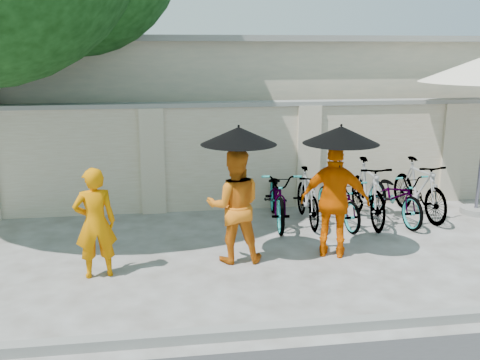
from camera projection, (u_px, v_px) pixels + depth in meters
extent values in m
plane|color=#AAAAAA|center=(225.00, 274.00, 7.44)|extent=(80.00, 80.00, 0.00)
cube|color=gray|center=(244.00, 332.00, 5.79)|extent=(40.00, 0.16, 0.12)
cube|color=beige|center=(256.00, 157.00, 10.42)|extent=(20.00, 0.30, 2.00)
cube|color=beige|center=(269.00, 106.00, 14.07)|extent=(14.00, 6.00, 3.20)
imported|color=orange|center=(95.00, 223.00, 7.20)|extent=(0.62, 0.47, 1.53)
imported|color=orange|center=(234.00, 206.00, 7.73)|extent=(0.85, 0.69, 1.68)
cylinder|color=black|center=(239.00, 168.00, 7.52)|extent=(0.02, 0.02, 0.93)
cone|color=black|center=(239.00, 136.00, 7.41)|extent=(1.07, 1.07, 0.25)
imported|color=#E15900|center=(335.00, 201.00, 7.90)|extent=(1.09, 0.75, 1.72)
cylinder|color=black|center=(340.00, 165.00, 7.70)|extent=(0.02, 0.02, 0.89)
cone|color=black|center=(341.00, 135.00, 7.59)|extent=(1.10, 1.10, 0.25)
cylinder|color=gray|center=(476.00, 211.00, 10.17)|extent=(0.57, 0.57, 0.11)
imported|color=slate|center=(278.00, 196.00, 9.50)|extent=(0.86, 1.98, 1.01)
imported|color=slate|center=(308.00, 197.00, 9.53)|extent=(0.53, 1.64, 0.98)
imported|color=slate|center=(339.00, 200.00, 9.49)|extent=(0.79, 1.71, 0.87)
imported|color=slate|center=(368.00, 192.00, 9.55)|extent=(0.66, 1.92, 1.14)
imported|color=slate|center=(395.00, 196.00, 9.67)|extent=(0.84, 1.85, 0.94)
imported|color=slate|center=(419.00, 188.00, 9.89)|extent=(0.67, 1.84, 1.08)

